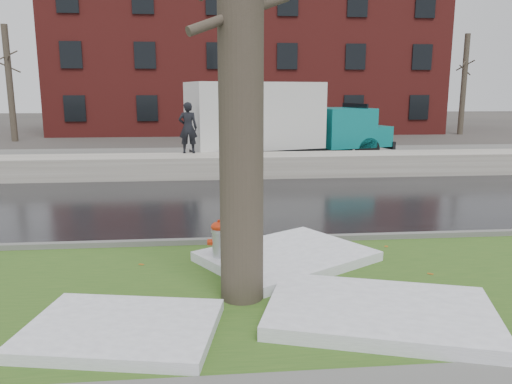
{
  "coord_description": "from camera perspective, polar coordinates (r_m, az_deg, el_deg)",
  "views": [
    {
      "loc": [
        -0.87,
        -8.11,
        2.89
      ],
      "look_at": [
        0.02,
        1.1,
        1.0
      ],
      "focal_mm": 35.0,
      "sensor_mm": 36.0,
      "label": 1
    }
  ],
  "objects": [
    {
      "name": "ground",
      "position": [
        8.65,
        0.57,
        -7.97
      ],
      "size": [
        120.0,
        120.0,
        0.0
      ],
      "primitive_type": "plane",
      "color": "#47423D",
      "rests_on": "ground"
    },
    {
      "name": "verge",
      "position": [
        7.48,
        1.61,
        -11.01
      ],
      "size": [
        60.0,
        4.5,
        0.04
      ],
      "primitive_type": "cube",
      "color": "#2D511B",
      "rests_on": "ground"
    },
    {
      "name": "road",
      "position": [
        12.96,
        -1.54,
        -1.28
      ],
      "size": [
        60.0,
        7.0,
        0.03
      ],
      "primitive_type": "cube",
      "color": "black",
      "rests_on": "ground"
    },
    {
      "name": "parking_lot",
      "position": [
        21.32,
        -3.14,
        3.77
      ],
      "size": [
        60.0,
        9.0,
        0.03
      ],
      "primitive_type": "cube",
      "color": "slate",
      "rests_on": "ground"
    },
    {
      "name": "curb",
      "position": [
        9.57,
        -0.06,
        -5.59
      ],
      "size": [
        60.0,
        0.15,
        0.14
      ],
      "primitive_type": "cube",
      "color": "slate",
      "rests_on": "ground"
    },
    {
      "name": "snowbank",
      "position": [
        17.02,
        -2.53,
        3.03
      ],
      "size": [
        60.0,
        1.6,
        0.75
      ],
      "primitive_type": "cube",
      "color": "beige",
      "rests_on": "ground"
    },
    {
      "name": "brick_building",
      "position": [
        38.27,
        -1.25,
        14.69
      ],
      "size": [
        26.0,
        12.0,
        10.0
      ],
      "primitive_type": "cube",
      "color": "maroon",
      "rests_on": "ground"
    },
    {
      "name": "bg_tree_left",
      "position": [
        32.1,
        -26.34,
        11.16
      ],
      "size": [
        1.4,
        1.62,
        6.5
      ],
      "color": "brown",
      "rests_on": "ground"
    },
    {
      "name": "bg_tree_center",
      "position": [
        34.49,
        -14.39,
        11.92
      ],
      "size": [
        1.4,
        1.62,
        6.5
      ],
      "color": "brown",
      "rests_on": "ground"
    },
    {
      "name": "bg_tree_right",
      "position": [
        36.27,
        22.66,
        11.36
      ],
      "size": [
        1.4,
        1.62,
        6.5
      ],
      "color": "brown",
      "rests_on": "ground"
    },
    {
      "name": "fire_hydrant",
      "position": [
        8.24,
        -4.25,
        -5.66
      ],
      "size": [
        0.39,
        0.35,
        0.78
      ],
      "rotation": [
        0.0,
        0.0,
        -0.18
      ],
      "color": "#AEB2B7",
      "rests_on": "verge"
    },
    {
      "name": "tree",
      "position": [
        6.63,
        -1.78,
        19.09
      ],
      "size": [
        1.39,
        1.57,
        7.39
      ],
      "rotation": [
        0.0,
        0.0,
        0.17
      ],
      "color": "brown",
      "rests_on": "verge"
    },
    {
      "name": "box_truck",
      "position": [
        19.83,
        2.62,
        8.07
      ],
      "size": [
        9.65,
        4.39,
        3.21
      ],
      "rotation": [
        0.0,
        0.0,
        0.28
      ],
      "color": "black",
      "rests_on": "ground"
    },
    {
      "name": "worker",
      "position": [
        17.47,
        -7.78,
        7.29
      ],
      "size": [
        0.66,
        0.44,
        1.76
      ],
      "primitive_type": "imported",
      "rotation": [
        0.0,
        0.0,
        3.1
      ],
      "color": "black",
      "rests_on": "snowbank"
    },
    {
      "name": "snow_patch_near",
      "position": [
        8.57,
        3.55,
        -7.33
      ],
      "size": [
        3.26,
        3.07,
        0.16
      ],
      "primitive_type": "cube",
      "rotation": [
        0.0,
        0.0,
        0.56
      ],
      "color": "white",
      "rests_on": "verge"
    },
    {
      "name": "snow_patch_far",
      "position": [
        6.35,
        -15.09,
        -14.85
      ],
      "size": [
        2.46,
        1.99,
        0.14
      ],
      "primitive_type": "cube",
      "rotation": [
        0.0,
        0.0,
        -0.19
      ],
      "color": "white",
      "rests_on": "verge"
    },
    {
      "name": "snow_patch_side",
      "position": [
        6.69,
        13.97,
        -13.19
      ],
      "size": [
        3.21,
        2.56,
        0.18
      ],
      "primitive_type": "cube",
      "rotation": [
        0.0,
        0.0,
        -0.3
      ],
      "color": "white",
      "rests_on": "verge"
    }
  ]
}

